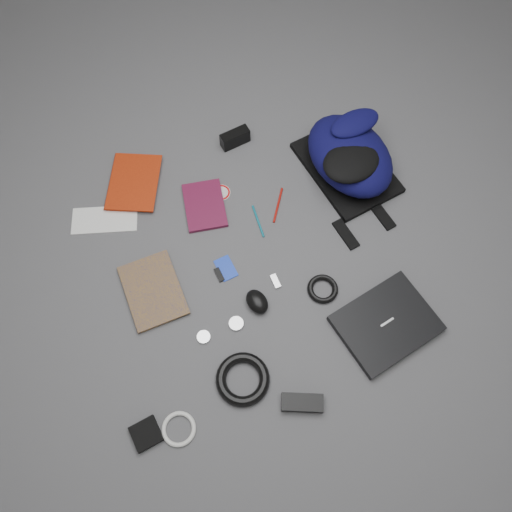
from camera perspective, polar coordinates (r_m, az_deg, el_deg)
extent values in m
plane|color=#4F4F51|center=(1.75, 0.00, -0.27)|extent=(4.00, 4.00, 0.00)
cube|color=black|center=(1.71, 14.64, -7.47)|extent=(0.37, 0.33, 0.03)
imported|color=maroon|center=(1.97, -16.40, 8.17)|extent=(0.24, 0.28, 0.03)
imported|color=#C4880E|center=(1.74, -14.50, -4.94)|extent=(0.23, 0.28, 0.02)
cube|color=white|center=(1.90, -16.91, 4.00)|extent=(0.25, 0.14, 0.00)
cube|color=#490E25|center=(1.85, -5.90, 5.77)|extent=(0.14, 0.20, 0.02)
cube|color=black|center=(1.98, -2.41, 13.32)|extent=(0.12, 0.07, 0.06)
cylinder|color=silver|center=(1.88, -4.00, 7.24)|extent=(0.08, 0.08, 0.00)
cylinder|color=#0D687C|center=(1.81, 0.24, 4.00)|extent=(0.02, 0.13, 0.01)
cylinder|color=#9E130C|center=(1.85, 2.53, 5.84)|extent=(0.07, 0.14, 0.01)
cube|color=blue|center=(1.74, -3.46, -1.40)|extent=(0.08, 0.10, 0.00)
cube|color=black|center=(1.73, -4.23, -2.15)|extent=(0.03, 0.06, 0.01)
cube|color=silver|center=(1.72, 2.24, -2.90)|extent=(0.03, 0.05, 0.01)
ellipsoid|color=black|center=(1.67, 0.12, -5.24)|extent=(0.10, 0.11, 0.05)
cylinder|color=silver|center=(1.66, -6.00, -9.19)|extent=(0.06, 0.06, 0.01)
cylinder|color=#BAB9BC|center=(1.67, -2.27, -7.73)|extent=(0.06, 0.06, 0.01)
torus|color=black|center=(1.71, 7.62, -3.75)|extent=(0.11, 0.11, 0.02)
cube|color=black|center=(1.61, 5.30, -16.35)|extent=(0.14, 0.08, 0.03)
torus|color=black|center=(1.61, -1.53, -13.88)|extent=(0.19, 0.19, 0.03)
cube|color=black|center=(1.63, -12.45, -19.24)|extent=(0.10, 0.10, 0.02)
torus|color=silver|center=(1.62, -8.82, -18.95)|extent=(0.12, 0.12, 0.01)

